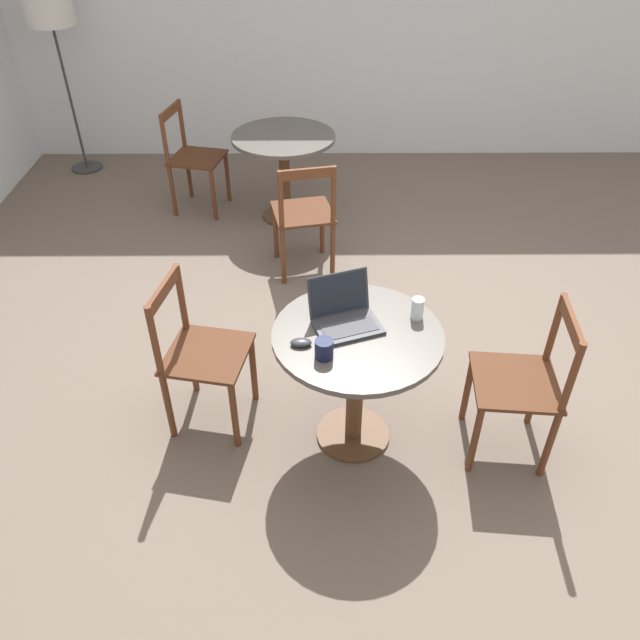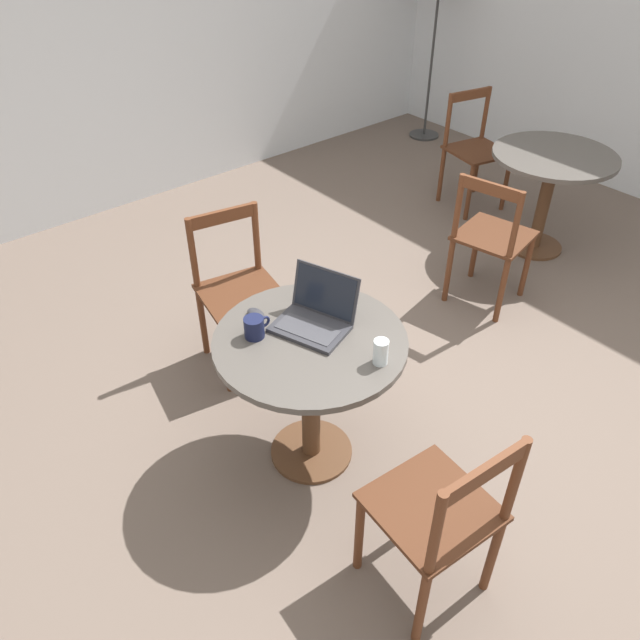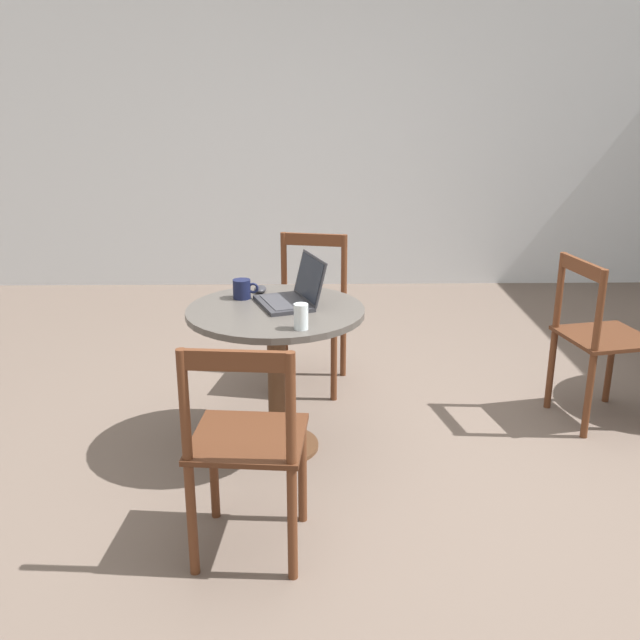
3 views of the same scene
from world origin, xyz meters
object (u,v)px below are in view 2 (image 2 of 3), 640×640
object	(u,v)px
chair_near_front	(439,517)
chair_mid_back	(474,150)
mouse	(256,314)
mug	(255,327)
cafe_table_mid	(551,175)
laptop	(315,316)
chair_near_back	(239,292)
chair_mid_left	(491,240)
drinking_glass	(381,352)
cafe_table_near	(310,366)

from	to	relation	value
chair_near_front	chair_mid_back	bearing A→B (deg)	36.91
mouse	mug	distance (m)	0.14
cafe_table_mid	mug	bearing A→B (deg)	-173.75
mouse	mug	size ratio (longest dim) A/B	0.81
mouse	laptop	bearing A→B (deg)	-52.13
chair_near_back	mug	world-z (taller)	chair_near_back
chair_mid_back	laptop	bearing A→B (deg)	-155.64
cafe_table_mid	chair_mid_left	xyz separation A→B (m)	(-0.84, -0.17, -0.11)
chair_near_back	drinking_glass	size ratio (longest dim) A/B	7.93
cafe_table_near	cafe_table_mid	distance (m)	2.52
cafe_table_near	drinking_glass	size ratio (longest dim) A/B	7.48
cafe_table_mid	chair_mid_left	size ratio (longest dim) A/B	0.94
chair_mid_left	chair_mid_back	world-z (taller)	same
drinking_glass	mug	bearing A→B (deg)	121.98
chair_near_front	cafe_table_near	bearing A→B (deg)	84.73
chair_near_back	chair_mid_back	xyz separation A→B (m)	(2.49, 0.42, 0.00)
cafe_table_near	chair_near_back	size ratio (longest dim) A/B	0.94
chair_mid_back	mouse	world-z (taller)	chair_mid_back
chair_mid_back	chair_mid_left	bearing A→B (deg)	-136.89
chair_mid_left	mug	xyz separation A→B (m)	(-1.81, -0.12, 0.31)
cafe_table_mid	chair_mid_left	bearing A→B (deg)	-168.47
chair_near_front	mug	xyz separation A→B (m)	(-0.09, 0.98, 0.31)
drinking_glass	mouse	bearing A→B (deg)	110.16
chair_near_back	drinking_glass	world-z (taller)	chair_near_back
cafe_table_mid	laptop	size ratio (longest dim) A/B	2.17
chair_near_back	drinking_glass	bearing A→B (deg)	-91.98
cafe_table_near	chair_near_front	distance (m)	0.83
chair_near_front	chair_mid_back	size ratio (longest dim) A/B	1.00
cafe_table_near	mug	size ratio (longest dim) A/B	6.68
mug	drinking_glass	size ratio (longest dim) A/B	1.12
cafe_table_mid	chair_near_back	distance (m)	2.35
laptop	cafe_table_mid	bearing A→B (deg)	9.28
laptop	mouse	xyz separation A→B (m)	(-0.16, 0.21, -0.03)
chair_near_front	drinking_glass	world-z (taller)	chair_near_front
chair_near_front	mug	world-z (taller)	chair_near_front
chair_near_front	mouse	world-z (taller)	chair_near_front
chair_near_back	laptop	xyz separation A→B (m)	(-0.08, -0.74, 0.31)
drinking_glass	chair_near_back	bearing A→B (deg)	88.02
cafe_table_near	chair_mid_back	size ratio (longest dim) A/B	0.94
chair_near_front	laptop	distance (m)	0.95
mouse	drinking_glass	xyz separation A→B (m)	(0.21, -0.56, 0.04)
cafe_table_near	laptop	distance (m)	0.22
cafe_table_mid	chair_near_back	world-z (taller)	chair_near_back
chair_near_front	drinking_glass	xyz separation A→B (m)	(0.20, 0.53, 0.32)
mouse	chair_mid_back	bearing A→B (deg)	19.28
chair_mid_left	chair_mid_back	distance (m)	1.38
chair_mid_back	drinking_glass	world-z (taller)	chair_mid_back
cafe_table_mid	chair_near_back	xyz separation A→B (m)	(-2.32, 0.35, -0.11)
chair_mid_back	mug	bearing A→B (deg)	-159.32
cafe_table_mid	chair_mid_back	bearing A→B (deg)	77.50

